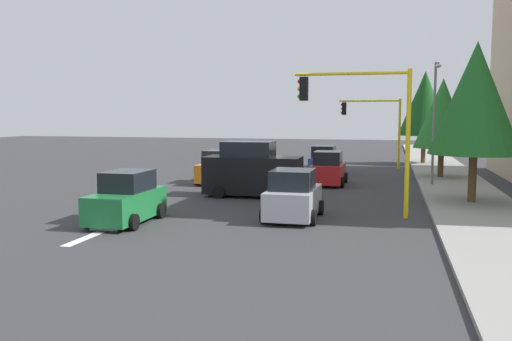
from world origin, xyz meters
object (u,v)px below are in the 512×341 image
Objects in this scene: street_lamp_curbside at (435,110)px; tree_roadside_mid at (442,113)px; car_red at (328,169)px; car_silver at (293,197)px; traffic_signal_near_left at (363,114)px; car_orange at (217,168)px; car_green at (127,199)px; tree_roadside_near at (476,98)px; traffic_signal_far_left at (374,119)px; car_blue at (324,161)px; delivery_van_black at (252,171)px; tree_roadside_far at (425,103)px.

tree_roadside_mid is (-4.39, 0.80, -0.18)m from street_lamp_curbside.
car_silver is at bearing -0.97° from car_red.
traffic_signal_near_left is 12.83m from car_orange.
car_green is 14.38m from car_red.
tree_roadside_mid is at bearing 143.60° from car_green.
tree_roadside_near reaches higher than tree_roadside_mid.
car_blue is at bearing -32.35° from traffic_signal_far_left.
delivery_van_black is at bearing 157.84° from car_green.
street_lamp_curbside reaches higher than car_red.
tree_roadside_mid is at bearing 163.03° from traffic_signal_near_left.
tree_roadside_near is 10.93m from delivery_van_black.
car_silver is 10.74m from car_red.
car_green is at bearing -24.26° from tree_roadside_far.
car_blue is at bearing 168.24° from delivery_van_black.
tree_roadside_far reaches higher than tree_roadside_mid.
tree_roadside_near is at bearing 13.05° from street_lamp_curbside.
street_lamp_curbside reaches higher than delivery_van_black.
traffic_signal_far_left reaches higher than car_red.
car_silver is at bearing -14.09° from tree_roadside_far.
delivery_van_black is 6.05m from car_silver.
tree_roadside_near is 1.98× the size of car_red.
car_green is at bearing -68.08° from traffic_signal_near_left.
car_orange is 11.73m from car_silver.
traffic_signal_far_left is at bearing 142.21° from car_orange.
car_green is at bearing -42.73° from street_lamp_curbside.
tree_roadside_mid is 21.94m from car_green.
car_orange is at bearing -41.61° from car_blue.
tree_roadside_mid is 14.32m from delivery_van_black.
street_lamp_curbside is 18.13m from car_green.
tree_roadside_mid is at bearing 36.06° from traffic_signal_far_left.
traffic_signal_near_left is at bearing 12.36° from car_blue.
delivery_van_black is 8.07m from car_green.
traffic_signal_near_left is 1.45× the size of car_blue.
car_green and car_red have the same top height.
car_green is at bearing -60.84° from tree_roadside_near.
traffic_signal_far_left is 0.75× the size of street_lamp_curbside.
delivery_van_black is at bearing -25.03° from tree_roadside_far.
tree_roadside_far is 2.00× the size of car_green.
street_lamp_curbside reaches higher than traffic_signal_far_left.
tree_roadside_near is at bearing 36.27° from car_blue.
tree_roadside_far is (-24.00, 3.77, 0.83)m from traffic_signal_near_left.
tree_roadside_mid is at bearing 169.67° from street_lamp_curbside.
delivery_van_black is (-4.00, -5.57, -2.87)m from traffic_signal_near_left.
delivery_van_black is at bearing -11.76° from car_blue.
traffic_signal_near_left is 1.62× the size of car_orange.
car_green is 1.02× the size of car_red.
tree_roadside_near is 2.02× the size of car_orange.
car_red is at bearing 154.35° from car_green.
car_green is 0.94× the size of car_blue.
car_orange is at bearing -67.84° from tree_roadside_mid.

